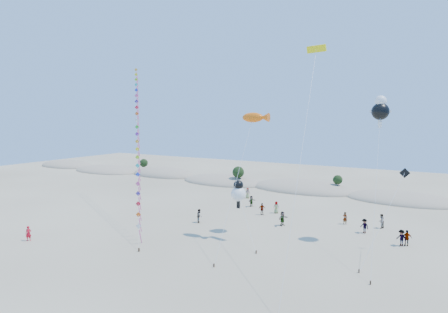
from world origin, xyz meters
TOP-DOWN VIEW (x-y plane):
  - ground at (0.00, 0.00)m, footprint 160.00×160.00m
  - dune_ridge at (1.06, 45.14)m, footprint 145.30×11.49m
  - kite_train at (-13.57, 18.00)m, footprint 18.68×20.01m
  - fish_kite at (3.90, 16.80)m, footprint 2.96×9.63m
  - cartoon_kite_low at (1.44, 17.73)m, footprint 5.54×6.14m
  - cartoon_kite_high at (15.26, 21.95)m, footprint 2.28×12.04m
  - parafoil_kite at (9.62, 18.26)m, footprint 3.80×16.86m
  - dark_kite at (17.18, 18.59)m, footprint 3.04×8.12m
  - flyer_foreground at (-15.96, 4.05)m, footprint 0.68×0.65m
  - beachgoers at (6.57, 24.92)m, footprint 24.61×16.30m

SIDE VIEW (x-z plane):
  - ground at x=0.00m, z-range 0.00..0.00m
  - dune_ridge at x=1.06m, z-range -2.67..2.90m
  - flyer_foreground at x=-15.96m, z-range 0.00..1.56m
  - beachgoers at x=6.57m, z-range -0.04..1.66m
  - cartoon_kite_low at x=1.44m, z-range 1.58..7.42m
  - dark_kite at x=17.18m, z-range 1.57..9.55m
  - kite_train at x=-13.57m, z-range 0.35..21.32m
  - fish_kite at x=3.90m, z-range 6.09..19.37m
  - cartoon_kite_high at x=15.26m, z-range 6.07..21.03m
  - parafoil_kite at x=9.62m, z-range 8.98..28.85m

